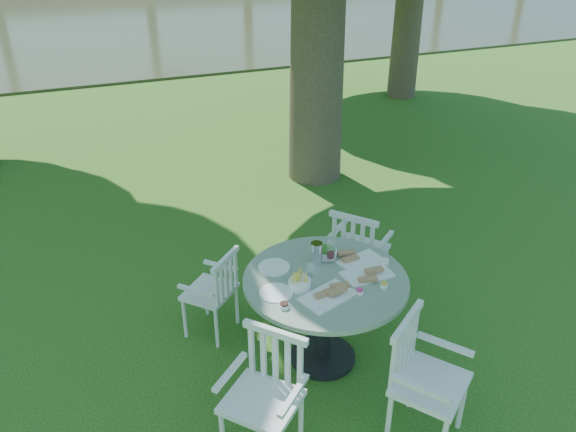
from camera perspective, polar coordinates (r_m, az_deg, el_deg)
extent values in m
plane|color=#183F0D|center=(5.69, 0.78, -8.46)|extent=(140.00, 140.00, 0.00)
cylinder|color=black|center=(5.03, 3.54, -14.05)|extent=(0.56, 0.56, 0.04)
cylinder|color=black|center=(4.77, 3.69, -10.47)|extent=(0.12, 0.12, 0.76)
cylinder|color=gray|center=(4.53, 3.84, -6.51)|extent=(1.33, 1.33, 0.04)
cylinder|color=silver|center=(5.80, 9.81, -5.23)|extent=(0.04, 0.04, 0.48)
cylinder|color=silver|center=(5.93, 5.99, -4.17)|extent=(0.04, 0.04, 0.48)
cylinder|color=silver|center=(5.50, 8.41, -7.15)|extent=(0.04, 0.04, 0.48)
cylinder|color=silver|center=(5.63, 4.40, -5.99)|extent=(0.04, 0.04, 0.48)
cube|color=silver|center=(5.57, 7.31, -3.39)|extent=(0.65, 0.66, 0.04)
cube|color=silver|center=(5.29, 6.56, -2.39)|extent=(0.33, 0.41, 0.49)
cylinder|color=silver|center=(5.43, -8.31, -8.06)|extent=(0.03, 0.03, 0.41)
cylinder|color=silver|center=(5.20, -10.47, -10.21)|extent=(0.03, 0.03, 0.41)
cylinder|color=silver|center=(5.29, -5.22, -8.98)|extent=(0.03, 0.03, 0.41)
cylinder|color=silver|center=(5.05, -7.27, -11.25)|extent=(0.03, 0.03, 0.41)
cube|color=silver|center=(5.10, -7.98, -7.59)|extent=(0.57, 0.57, 0.04)
cube|color=silver|center=(4.91, -6.28, -6.30)|extent=(0.33, 0.32, 0.42)
cylinder|color=silver|center=(4.37, -3.91, -18.12)|extent=(0.04, 0.04, 0.47)
cylinder|color=silver|center=(4.24, 1.32, -19.96)|extent=(0.04, 0.04, 0.47)
cube|color=silver|center=(4.00, -2.70, -18.31)|extent=(0.65, 0.65, 0.04)
cube|color=silver|center=(3.98, -1.28, -14.19)|extent=(0.35, 0.39, 0.48)
cylinder|color=silver|center=(4.51, 17.27, -17.68)|extent=(0.04, 0.04, 0.49)
cylinder|color=silver|center=(4.28, 10.19, -19.74)|extent=(0.04, 0.04, 0.49)
cylinder|color=silver|center=(4.57, 12.42, -16.15)|extent=(0.04, 0.04, 0.49)
cube|color=silver|center=(4.20, 14.27, -16.21)|extent=(0.67, 0.66, 0.04)
cube|color=silver|center=(4.09, 11.73, -12.95)|extent=(0.43, 0.33, 0.50)
cube|color=white|center=(4.30, 4.06, -8.13)|extent=(0.47, 0.37, 0.02)
cube|color=white|center=(4.58, 8.02, -5.88)|extent=(0.40, 0.24, 0.02)
cube|color=white|center=(4.74, 7.40, -4.55)|extent=(0.40, 0.28, 0.02)
cylinder|color=white|center=(4.33, -1.21, -7.81)|extent=(0.26, 0.26, 0.01)
cylinder|color=white|center=(4.62, -1.42, -5.22)|extent=(0.26, 0.26, 0.01)
cylinder|color=white|center=(4.38, 1.20, -6.92)|extent=(0.18, 0.18, 0.07)
cylinder|color=white|center=(4.78, 3.93, -3.76)|extent=(0.18, 0.18, 0.06)
cylinder|color=silver|center=(4.63, 2.90, -3.82)|extent=(0.10, 0.10, 0.20)
cylinder|color=white|center=(4.66, 4.37, -3.65)|extent=(0.07, 0.07, 0.20)
cylinder|color=white|center=(4.51, 2.30, -5.50)|extent=(0.06, 0.06, 0.11)
cylinder|color=white|center=(4.50, 2.23, -5.56)|extent=(0.06, 0.06, 0.11)
cylinder|color=white|center=(4.36, 7.29, -7.66)|extent=(0.06, 0.06, 0.03)
cylinder|color=white|center=(4.46, 9.72, -6.96)|extent=(0.06, 0.06, 0.03)
cylinder|color=white|center=(4.75, 9.83, -4.60)|extent=(0.07, 0.07, 0.03)
cylinder|color=white|center=(4.18, -0.40, -9.15)|extent=(0.07, 0.07, 0.03)
cube|color=#2E331E|center=(27.46, -19.59, 19.58)|extent=(100.00, 28.00, 0.12)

